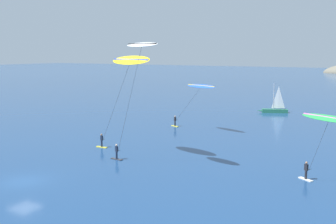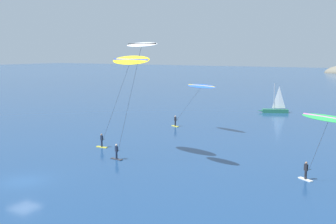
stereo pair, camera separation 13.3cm
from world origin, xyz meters
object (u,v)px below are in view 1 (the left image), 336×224
(kitesurfer_blue, at_px, (199,90))
(kitesurfer_green, at_px, (327,123))
(kitesurfer_yellow, at_px, (129,66))
(kitesurfer_white, at_px, (139,57))
(sailboat_near, at_px, (273,109))

(kitesurfer_blue, bearing_deg, kitesurfer_green, -39.28)
(kitesurfer_yellow, xyz_separation_m, kitesurfer_white, (3.78, -3.44, 1.00))
(sailboat_near, relative_size, kitesurfer_white, 0.46)
(kitesurfer_yellow, distance_m, kitesurfer_white, 5.21)
(kitesurfer_green, relative_size, kitesurfer_blue, 0.69)
(sailboat_near, bearing_deg, kitesurfer_white, -89.92)
(kitesurfer_yellow, height_order, kitesurfer_white, kitesurfer_white)
(sailboat_near, height_order, kitesurfer_white, kitesurfer_white)
(kitesurfer_yellow, bearing_deg, kitesurfer_white, -42.31)
(sailboat_near, relative_size, kitesurfer_blue, 0.63)
(kitesurfer_blue, distance_m, kitesurfer_white, 21.48)
(kitesurfer_green, bearing_deg, kitesurfer_yellow, 179.72)
(kitesurfer_white, bearing_deg, kitesurfer_blue, 100.39)
(kitesurfer_green, height_order, kitesurfer_white, kitesurfer_white)
(kitesurfer_yellow, relative_size, kitesurfer_green, 1.80)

